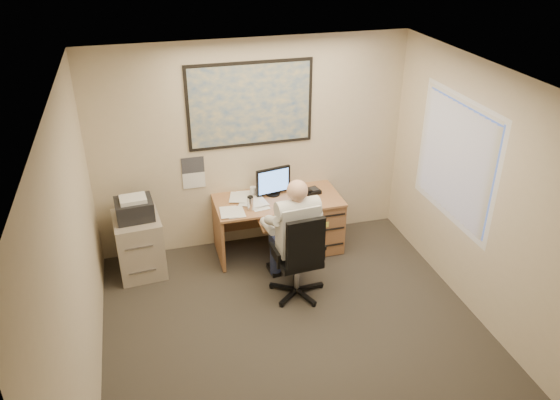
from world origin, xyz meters
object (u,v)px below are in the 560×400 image
object	(u,v)px
desk	(302,216)
filing_cabinet	(139,240)
office_chair	(298,272)
person	(297,239)

from	to	relation	value
desk	filing_cabinet	world-z (taller)	desk
filing_cabinet	office_chair	distance (m)	2.00
desk	person	bearing A→B (deg)	-110.84
filing_cabinet	person	size ratio (longest dim) A/B	0.71
desk	person	size ratio (longest dim) A/B	1.10
desk	filing_cabinet	size ratio (longest dim) A/B	1.54
filing_cabinet	person	xyz separation A→B (m)	(1.73, -0.92, 0.28)
filing_cabinet	person	bearing A→B (deg)	-32.66
filing_cabinet	person	world-z (taller)	person
desk	person	world-z (taller)	person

